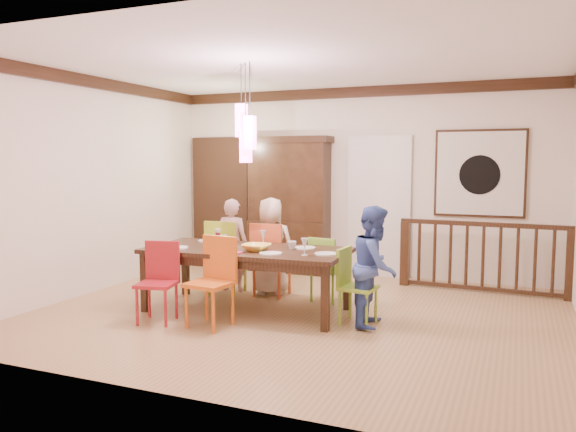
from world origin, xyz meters
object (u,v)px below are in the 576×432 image
at_px(chair_far_left, 227,251).
at_px(china_hutch, 289,204).
at_px(chair_end_right, 358,281).
at_px(person_far_left, 232,245).
at_px(person_end_right, 375,266).
at_px(dining_table, 247,255).
at_px(person_far_mid, 271,246).
at_px(balustrade, 483,256).

xyz_separation_m(chair_far_left, china_hutch, (0.21, 1.70, 0.52)).
relative_size(chair_end_right, person_far_left, 0.66).
bearing_deg(person_far_left, person_end_right, 154.86).
distance_m(dining_table, person_far_mid, 0.87).
bearing_deg(china_hutch, dining_table, -79.64).
relative_size(chair_far_left, person_far_mid, 0.76).
bearing_deg(person_far_left, person_far_mid, 177.06).
xyz_separation_m(dining_table, person_far_left, (-0.65, 0.86, -0.04)).
xyz_separation_m(chair_far_left, person_far_left, (-0.00, 0.16, 0.07)).
distance_m(dining_table, person_end_right, 1.55).
height_order(chair_end_right, china_hutch, china_hutch).
xyz_separation_m(china_hutch, balustrade, (2.98, -0.35, -0.58)).
relative_size(dining_table, chair_end_right, 2.91).
bearing_deg(china_hutch, person_far_mid, -76.63).
bearing_deg(chair_far_left, person_far_left, -91.16).
distance_m(balustrade, person_far_left, 3.41).
bearing_deg(balustrade, dining_table, -138.19).
bearing_deg(dining_table, chair_far_left, 130.77).
bearing_deg(dining_table, china_hutch, 98.47).
height_order(person_far_left, person_end_right, person_end_right).
xyz_separation_m(person_far_mid, person_end_right, (1.62, -0.87, 0.00)).
height_order(balustrade, person_end_right, person_end_right).
distance_m(balustrade, person_far_mid, 2.87).
bearing_deg(person_far_mid, chair_end_right, 137.73).
distance_m(china_hutch, balustrade, 3.05).
bearing_deg(chair_far_left, person_far_mid, -166.52).
bearing_deg(chair_far_left, balustrade, -159.45).
distance_m(balustrade, person_end_right, 2.29).
xyz_separation_m(chair_end_right, china_hutch, (-1.81, 2.43, 0.61)).
relative_size(dining_table, china_hutch, 1.12).
bearing_deg(person_far_mid, dining_table, 84.27).
relative_size(person_far_left, person_far_mid, 0.98).
distance_m(dining_table, chair_far_left, 0.96).
relative_size(china_hutch, balustrade, 0.96).
height_order(china_hutch, person_far_mid, china_hutch).
bearing_deg(person_far_mid, balustrade, -166.12).
distance_m(chair_end_right, person_far_left, 2.21).
height_order(balustrade, person_far_mid, person_far_mid).
distance_m(china_hutch, person_end_right, 3.15).
bearing_deg(balustrade, person_far_left, -156.58).
relative_size(china_hutch, person_far_mid, 1.66).
bearing_deg(balustrade, person_end_right, -112.86).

